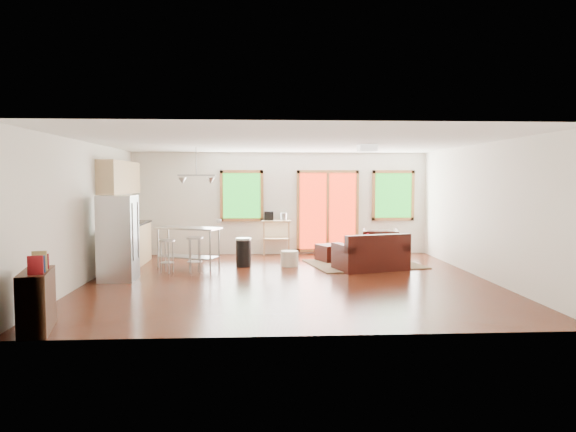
{
  "coord_description": "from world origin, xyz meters",
  "views": [
    {
      "loc": [
        -0.56,
        -9.6,
        1.89
      ],
      "look_at": [
        0.0,
        0.3,
        1.2
      ],
      "focal_mm": 32.0,
      "sensor_mm": 36.0,
      "label": 1
    }
  ],
  "objects": [
    {
      "name": "island",
      "position": [
        -2.1,
        1.55,
        0.6
      ],
      "size": [
        1.49,
        1.01,
        0.87
      ],
      "rotation": [
        0.0,
        0.0,
        -0.37
      ],
      "color": "#B7BABC",
      "rests_on": "floor"
    },
    {
      "name": "window_left",
      "position": [
        -1.0,
        3.46,
        1.5
      ],
      "size": [
        1.1,
        0.05,
        1.3
      ],
      "color": "#145D16",
      "rests_on": "back_wall"
    },
    {
      "name": "armchair",
      "position": [
        2.28,
        2.22,
        0.42
      ],
      "size": [
        0.94,
        0.9,
        0.83
      ],
      "primitive_type": "imported",
      "rotation": [
        0.0,
        0.0,
        2.94
      ],
      "color": "black",
      "rests_on": "floor"
    },
    {
      "name": "floor",
      "position": [
        0.0,
        0.0,
        -0.01
      ],
      "size": [
        7.5,
        7.0,
        0.02
      ],
      "primitive_type": "cube",
      "color": "#331209",
      "rests_on": "ground"
    },
    {
      "name": "kitchen_cart",
      "position": [
        -0.15,
        3.35,
        0.76
      ],
      "size": [
        0.74,
        0.49,
        1.11
      ],
      "rotation": [
        0.0,
        0.0,
        -0.03
      ],
      "color": "tan",
      "rests_on": "floor"
    },
    {
      "name": "bookshelf",
      "position": [
        -3.35,
        -3.1,
        0.4
      ],
      "size": [
        0.53,
        0.91,
        1.01
      ],
      "rotation": [
        0.0,
        0.0,
        0.24
      ],
      "color": "#331B0F",
      "rests_on": "floor"
    },
    {
      "name": "ceiling",
      "position": [
        0.0,
        0.0,
        2.61
      ],
      "size": [
        7.5,
        7.0,
        0.02
      ],
      "primitive_type": "cube",
      "color": "white",
      "rests_on": "ground"
    },
    {
      "name": "cabinets",
      "position": [
        -3.49,
        1.7,
        0.93
      ],
      "size": [
        0.64,
        2.24,
        2.3
      ],
      "color": "tan",
      "rests_on": "floor"
    },
    {
      "name": "coffee_table",
      "position": [
        1.97,
        1.94,
        0.37
      ],
      "size": [
        1.2,
        0.91,
        0.42
      ],
      "rotation": [
        0.0,
        0.0,
        0.29
      ],
      "color": "#331B0F",
      "rests_on": "floor"
    },
    {
      "name": "right_wall",
      "position": [
        3.76,
        0.0,
        1.3
      ],
      "size": [
        0.02,
        7.0,
        2.6
      ],
      "primitive_type": "cube",
      "color": "silver",
      "rests_on": "ground"
    },
    {
      "name": "rug",
      "position": [
        1.78,
        1.7,
        0.01
      ],
      "size": [
        2.68,
        2.25,
        0.02
      ],
      "primitive_type": "cube",
      "rotation": [
        0.0,
        0.0,
        0.2
      ],
      "color": "#445938",
      "rests_on": "floor"
    },
    {
      "name": "ottoman",
      "position": [
        1.13,
        2.2,
        0.2
      ],
      "size": [
        0.78,
        0.78,
        0.39
      ],
      "primitive_type": "cube",
      "rotation": [
        0.0,
        0.0,
        0.4
      ],
      "color": "black",
      "rests_on": "floor"
    },
    {
      "name": "bar_stool_a",
      "position": [
        -2.45,
        0.92,
        0.51
      ],
      "size": [
        0.41,
        0.41,
        0.68
      ],
      "rotation": [
        0.0,
        0.0,
        -0.34
      ],
      "color": "#B7BABC",
      "rests_on": "floor"
    },
    {
      "name": "cup",
      "position": [
        -1.45,
        1.69,
        1.01
      ],
      "size": [
        0.12,
        0.1,
        0.12
      ],
      "primitive_type": "imported",
      "rotation": [
        0.0,
        0.0,
        0.01
      ],
      "color": "white",
      "rests_on": "island"
    },
    {
      "name": "trash_can",
      "position": [
        -0.91,
        1.6,
        0.32
      ],
      "size": [
        0.36,
        0.36,
        0.63
      ],
      "rotation": [
        0.0,
        0.0,
        -0.06
      ],
      "color": "black",
      "rests_on": "floor"
    },
    {
      "name": "loveseat",
      "position": [
        1.81,
        1.03,
        0.31
      ],
      "size": [
        1.63,
        1.2,
        0.78
      ],
      "rotation": [
        0.0,
        0.0,
        0.29
      ],
      "color": "black",
      "rests_on": "floor"
    },
    {
      "name": "book",
      "position": [
        2.02,
        1.54,
        0.54
      ],
      "size": [
        0.21,
        0.08,
        0.28
      ],
      "primitive_type": "imported",
      "rotation": [
        0.0,
        0.0,
        -0.26
      ],
      "color": "maroon",
      "rests_on": "coffee_table"
    },
    {
      "name": "bar_stool_b",
      "position": [
        -1.88,
        0.9,
        0.55
      ],
      "size": [
        0.43,
        0.43,
        0.74
      ],
      "rotation": [
        0.0,
        0.0,
        0.27
      ],
      "color": "#B7BABC",
      "rests_on": "floor"
    },
    {
      "name": "back_wall",
      "position": [
        0.0,
        3.51,
        1.3
      ],
      "size": [
        7.5,
        0.02,
        2.6
      ],
      "primitive_type": "cube",
      "color": "silver",
      "rests_on": "ground"
    },
    {
      "name": "left_wall",
      "position": [
        -3.76,
        0.0,
        1.3
      ],
      "size": [
        0.02,
        7.0,
        2.6
      ],
      "primitive_type": "cube",
      "color": "silver",
      "rests_on": "ground"
    },
    {
      "name": "window_right",
      "position": [
        2.9,
        3.46,
        1.5
      ],
      "size": [
        1.1,
        0.05,
        1.3
      ],
      "color": "#145D16",
      "rests_on": "back_wall"
    },
    {
      "name": "pendant_light",
      "position": [
        -1.9,
        1.5,
        1.9
      ],
      "size": [
        0.8,
        0.18,
        0.79
      ],
      "color": "gray",
      "rests_on": "ceiling"
    },
    {
      "name": "ceiling_flush",
      "position": [
        1.6,
        0.6,
        2.53
      ],
      "size": [
        0.35,
        0.35,
        0.12
      ],
      "primitive_type": "cube",
      "color": "white",
      "rests_on": "ceiling"
    },
    {
      "name": "vase",
      "position": [
        1.93,
        1.87,
        0.52
      ],
      "size": [
        0.22,
        0.23,
        0.32
      ],
      "rotation": [
        0.0,
        0.0,
        0.22
      ],
      "color": "silver",
      "rests_on": "coffee_table"
    },
    {
      "name": "front_wall",
      "position": [
        0.0,
        -3.51,
        1.3
      ],
      "size": [
        7.5,
        0.02,
        2.6
      ],
      "primitive_type": "cube",
      "color": "silver",
      "rests_on": "ground"
    },
    {
      "name": "pouf",
      "position": [
        0.11,
        1.6,
        0.17
      ],
      "size": [
        0.39,
        0.39,
        0.34
      ],
      "primitive_type": "cylinder",
      "rotation": [
        0.0,
        0.0,
        0.01
      ],
      "color": "beige",
      "rests_on": "floor"
    },
    {
      "name": "refrigerator",
      "position": [
        -3.21,
        0.16,
        0.8
      ],
      "size": [
        0.67,
        0.63,
        1.61
      ],
      "rotation": [
        0.0,
        0.0,
        -0.01
      ],
      "color": "#B7BABC",
      "rests_on": "floor"
    },
    {
      "name": "french_doors",
      "position": [
        1.2,
        3.46,
        1.1
      ],
      "size": [
        1.6,
        0.05,
        2.1
      ],
      "color": "red",
      "rests_on": "back_wall"
    }
  ]
}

